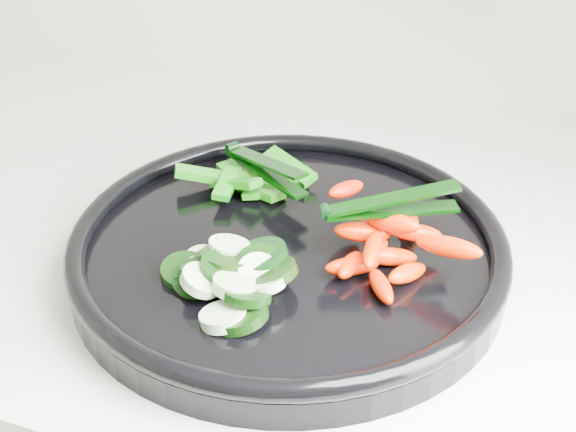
% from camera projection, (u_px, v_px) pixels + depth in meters
% --- Properties ---
extents(veggie_tray, '(0.42, 0.42, 0.04)m').
position_uv_depth(veggie_tray, '(288.00, 250.00, 0.69)').
color(veggie_tray, black).
rests_on(veggie_tray, counter).
extents(cucumber_pile, '(0.13, 0.12, 0.04)m').
position_uv_depth(cucumber_pile, '(226.00, 274.00, 0.64)').
color(cucumber_pile, black).
rests_on(cucumber_pile, veggie_tray).
extents(carrot_pile, '(0.15, 0.16, 0.05)m').
position_uv_depth(carrot_pile, '(388.00, 238.00, 0.66)').
color(carrot_pile, '#F61B00').
rests_on(carrot_pile, veggie_tray).
extents(pepper_pile, '(0.13, 0.10, 0.03)m').
position_uv_depth(pepper_pile, '(250.00, 180.00, 0.76)').
color(pepper_pile, '#23730A').
rests_on(pepper_pile, veggie_tray).
extents(tong_carrot, '(0.11, 0.07, 0.02)m').
position_uv_depth(tong_carrot, '(388.00, 205.00, 0.65)').
color(tong_carrot, black).
rests_on(tong_carrot, carrot_pile).
extents(tong_pepper, '(0.10, 0.07, 0.02)m').
position_uv_depth(tong_pepper, '(263.00, 166.00, 0.75)').
color(tong_pepper, black).
rests_on(tong_pepper, pepper_pile).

